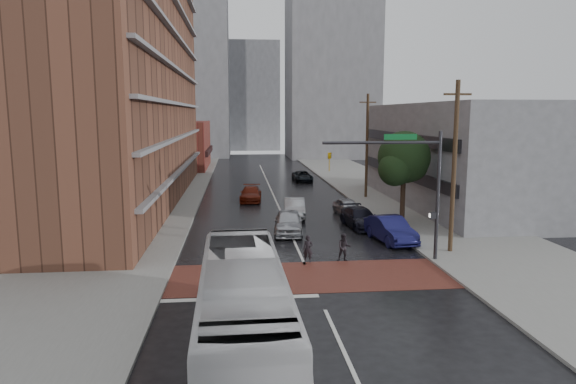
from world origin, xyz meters
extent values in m
plane|color=black|center=(0.00, 0.00, 0.00)|extent=(160.00, 160.00, 0.00)
cube|color=brown|center=(0.00, 0.50, 0.01)|extent=(14.00, 5.00, 0.02)
cube|color=gray|center=(-11.50, 25.00, 0.07)|extent=(9.00, 90.00, 0.15)
cube|color=gray|center=(11.50, 25.00, 0.07)|extent=(9.00, 90.00, 0.15)
cube|color=brown|center=(-14.00, 24.00, 14.00)|extent=(10.00, 44.00, 28.00)
cube|color=maroon|center=(-12.00, 54.00, 3.50)|extent=(8.00, 16.00, 7.00)
cube|color=gray|center=(16.50, 20.00, 4.50)|extent=(11.00, 26.00, 9.00)
cube|color=gray|center=(-14.00, 78.00, 16.00)|extent=(18.00, 16.00, 32.00)
cube|color=gray|center=(14.00, 72.00, 18.00)|extent=(16.00, 14.00, 36.00)
cube|color=gray|center=(0.00, 95.00, 12.00)|extent=(12.00, 10.00, 24.00)
cylinder|color=#332319|center=(8.50, 12.00, 2.00)|extent=(0.36, 0.36, 4.00)
sphere|color=#1B3216|center=(8.50, 12.00, 5.00)|extent=(3.80, 3.80, 3.80)
sphere|color=#1B3216|center=(7.60, 11.20, 4.20)|extent=(2.40, 2.40, 2.40)
sphere|color=#1B3216|center=(9.30, 12.80, 4.40)|extent=(2.60, 2.60, 2.60)
cylinder|color=#2D2D33|center=(7.30, 2.50, 3.60)|extent=(0.20, 0.20, 7.20)
cylinder|color=#2D2D33|center=(4.10, 2.50, 6.60)|extent=(6.40, 0.16, 0.16)
imported|color=gold|center=(1.30, 2.50, 5.60)|extent=(0.20, 0.16, 1.00)
cube|color=#0C5926|center=(5.10, 2.50, 6.90)|extent=(1.80, 0.05, 0.30)
cube|color=#2D2D33|center=(7.05, 2.50, 2.60)|extent=(0.30, 0.30, 0.35)
cylinder|color=#473321|center=(8.80, 4.00, 5.00)|extent=(0.26, 0.26, 10.00)
cube|color=#473321|center=(8.80, 4.00, 9.20)|extent=(1.60, 0.12, 0.12)
cylinder|color=#473321|center=(8.80, 24.00, 5.00)|extent=(0.26, 0.26, 10.00)
cube|color=#473321|center=(8.80, 24.00, 9.20)|extent=(1.60, 0.12, 0.12)
imported|color=silver|center=(-3.43, -7.79, 1.67)|extent=(3.04, 12.02, 3.33)
imported|color=black|center=(0.24, 3.00, 0.75)|extent=(0.60, 0.44, 1.51)
imported|color=black|center=(2.26, 3.00, 0.79)|extent=(0.80, 0.64, 1.58)
imported|color=#B0B3B8|center=(-0.16, 9.88, 0.81)|extent=(2.37, 4.92, 1.62)
imported|color=#A6A9AD|center=(0.89, 15.47, 0.75)|extent=(1.97, 4.65, 1.49)
imported|color=maroon|center=(-2.36, 23.48, 0.69)|extent=(2.26, 4.86, 1.37)
imported|color=black|center=(4.25, 36.98, 0.64)|extent=(2.28, 4.66, 1.28)
imported|color=#16164E|center=(6.10, 7.04, 0.81)|extent=(2.42, 5.13, 1.63)
imported|color=black|center=(5.20, 11.41, 0.70)|extent=(2.48, 5.02, 1.40)
imported|color=#98999F|center=(5.25, 16.00, 0.67)|extent=(2.07, 4.10, 1.34)
camera|label=1|loc=(-3.55, -24.16, 8.11)|focal=32.00mm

